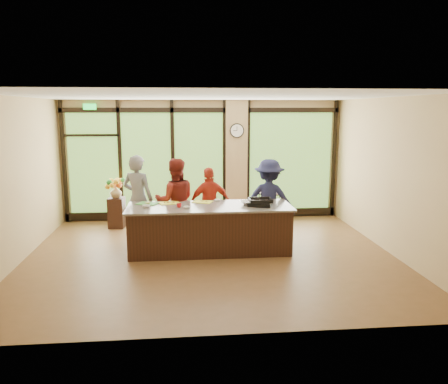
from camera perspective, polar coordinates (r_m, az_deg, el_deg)
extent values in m
plane|color=brown|center=(8.46, -1.74, -8.34)|extent=(7.00, 7.00, 0.00)
plane|color=white|center=(8.00, -1.86, 12.41)|extent=(7.00, 7.00, 0.00)
plane|color=tan|center=(11.07, -2.79, 4.15)|extent=(7.00, 0.00, 7.00)
plane|color=tan|center=(8.62, -25.70, 1.22)|extent=(0.00, 6.00, 6.00)
plane|color=tan|center=(9.02, 21.00, 1.95)|extent=(0.00, 6.00, 6.00)
cube|color=tan|center=(11.08, 1.63, 4.16)|extent=(0.55, 0.12, 3.00)
cube|color=black|center=(10.95, -2.84, 10.63)|extent=(6.90, 0.08, 0.12)
cube|color=black|center=(11.26, -2.72, -2.87)|extent=(6.90, 0.08, 0.20)
cube|color=#19D83F|center=(11.10, -17.14, 10.59)|extent=(0.30, 0.04, 0.14)
cube|color=#395F21|center=(11.25, -16.68, 3.56)|extent=(1.20, 0.02, 2.50)
cube|color=#395F21|center=(11.07, -10.06, 3.74)|extent=(1.20, 0.02, 2.50)
cube|color=#395F21|center=(11.04, -3.30, 3.86)|extent=(1.20, 0.02, 2.50)
cube|color=#395F21|center=(11.37, 8.64, 3.96)|extent=(2.10, 0.02, 2.50)
cube|color=black|center=(11.38, -20.18, 3.68)|extent=(0.08, 0.08, 3.00)
cube|color=black|center=(11.12, -13.42, 3.90)|extent=(0.08, 0.08, 3.00)
cube|color=black|center=(11.01, -6.69, 4.05)|extent=(0.08, 0.08, 3.00)
cube|color=black|center=(11.06, 0.08, 4.15)|extent=(0.08, 0.08, 3.00)
cube|color=black|center=(11.13, 3.16, 4.18)|extent=(0.08, 0.08, 3.00)
cube|color=black|center=(11.68, 14.17, 4.18)|extent=(0.08, 0.08, 3.00)
cube|color=black|center=(8.62, -1.88, -4.93)|extent=(3.10, 1.00, 0.88)
cube|color=#6E645A|center=(8.51, -1.90, -1.94)|extent=(3.20, 1.10, 0.04)
cylinder|color=black|center=(10.95, 1.70, 8.02)|extent=(0.36, 0.04, 0.36)
cylinder|color=white|center=(10.94, 1.71, 8.02)|extent=(0.31, 0.01, 0.31)
cube|color=black|center=(10.93, 1.71, 8.28)|extent=(0.01, 0.00, 0.11)
cube|color=black|center=(10.92, 1.45, 8.02)|extent=(0.09, 0.00, 0.01)
imported|color=slate|center=(9.29, -11.16, -0.88)|extent=(0.80, 0.69, 1.85)
imported|color=maroon|center=(9.19, -6.38, -1.13)|extent=(0.91, 0.74, 1.78)
imported|color=#B12E1B|center=(9.34, -1.86, -1.53)|extent=(0.98, 0.56, 1.57)
imported|color=#1B1D3B|center=(9.44, 5.88, -0.94)|extent=(1.26, 0.94, 1.73)
cube|color=black|center=(8.51, 4.77, -1.56)|extent=(0.53, 0.47, 0.08)
imported|color=silver|center=(8.59, 3.31, -1.42)|extent=(0.42, 0.42, 0.08)
cube|color=#3C8C33|center=(8.81, -9.94, -1.49)|extent=(0.48, 0.43, 0.01)
cube|color=yellow|center=(8.80, -7.15, -1.42)|extent=(0.46, 0.39, 0.01)
cube|color=yellow|center=(8.85, -2.81, -1.29)|extent=(0.46, 0.41, 0.01)
imported|color=silver|center=(8.48, -10.16, -1.84)|extent=(0.16, 0.16, 0.05)
imported|color=silver|center=(8.31, -4.92, -2.01)|extent=(0.16, 0.16, 0.04)
imported|color=silver|center=(8.94, -0.82, -1.08)|extent=(0.16, 0.16, 0.03)
imported|color=red|center=(8.40, -5.88, -1.75)|extent=(0.13, 0.13, 0.08)
cube|color=black|center=(10.66, -13.83, -2.63)|extent=(0.40, 0.40, 0.72)
imported|color=olive|center=(10.56, -13.95, 0.03)|extent=(0.28, 0.28, 0.29)
cube|color=black|center=(10.81, 5.91, -3.27)|extent=(0.71, 0.57, 0.03)
cube|color=black|center=(10.68, 5.97, -0.17)|extent=(0.71, 0.57, 0.03)
cylinder|color=black|center=(10.55, 4.59, -2.26)|extent=(0.02, 0.02, 0.80)
cylinder|color=black|center=(10.66, 7.61, -2.18)|extent=(0.02, 0.02, 0.80)
cylinder|color=black|center=(10.86, 4.30, -1.88)|extent=(0.02, 0.02, 0.80)
cylinder|color=black|center=(10.97, 7.23, -1.81)|extent=(0.02, 0.02, 0.80)
imported|color=silver|center=(10.64, 4.94, 0.10)|extent=(0.12, 0.12, 0.08)
imported|color=silver|center=(10.66, 5.65, 0.11)|extent=(0.12, 0.12, 0.08)
imported|color=silver|center=(10.69, 6.35, 0.12)|extent=(0.12, 0.12, 0.08)
imported|color=silver|center=(10.71, 7.00, 0.14)|extent=(0.12, 0.12, 0.08)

